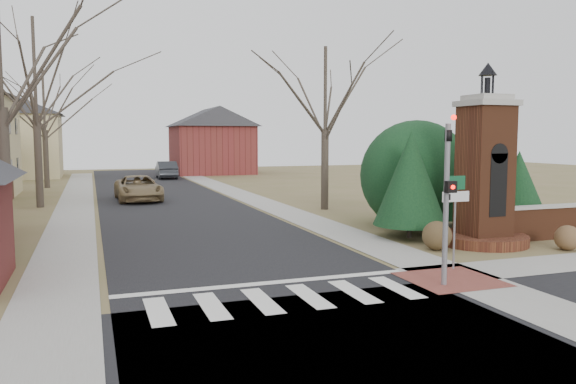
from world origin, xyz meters
name	(u,v)px	position (x,y,z in m)	size (l,w,h in m)	color
ground	(298,309)	(0.00, 0.00, 0.00)	(120.00, 120.00, 0.00)	brown
main_street	(169,202)	(0.00, 22.00, 0.01)	(8.00, 70.00, 0.01)	black
cross_street	(357,357)	(0.00, -3.00, 0.01)	(120.00, 8.00, 0.01)	black
crosswalk_zone	(286,299)	(0.00, 0.80, 0.01)	(8.00, 2.20, 0.02)	silver
stop_bar	(267,283)	(0.00, 2.30, 0.01)	(8.00, 0.35, 0.02)	silver
sidewalk_right_main	(253,199)	(5.20, 22.00, 0.01)	(2.00, 60.00, 0.02)	gray
sidewalk_left	(75,206)	(-5.20, 22.00, 0.01)	(2.00, 60.00, 0.02)	gray
curb_apron	(451,280)	(4.80, 1.00, 0.01)	(2.40, 2.40, 0.02)	brown
traffic_signal_pole	(447,187)	(4.30, 0.57, 2.59)	(0.28, 0.41, 4.50)	slate
sign_post	(455,203)	(5.59, 1.99, 1.95)	(0.90, 0.07, 2.75)	slate
brick_gate_monument	(484,185)	(9.00, 4.99, 2.17)	(3.20, 3.20, 6.47)	brown
house_distant_left	(4,133)	(-12.01, 48.00, 4.25)	(10.80, 8.80, 8.53)	#CCBD88
house_distant_right	(211,139)	(7.99, 47.99, 3.65)	(8.80, 8.80, 7.30)	maroon
evergreen_near	(411,178)	(7.20, 7.00, 2.30)	(2.80, 2.80, 4.10)	#473D33
evergreen_mid	(464,167)	(10.50, 8.20, 2.60)	(3.40, 3.40, 4.70)	#473D33
evergreen_far	(518,184)	(12.50, 7.20, 1.90)	(2.40, 2.40, 3.30)	#473D33
evergreen_mass	(416,171)	(9.00, 9.50, 2.40)	(4.80, 4.80, 4.80)	black
bare_tree_1	(34,60)	(-7.00, 22.00, 8.03)	(8.40, 8.40, 11.64)	#473D33
bare_tree_2	(43,95)	(-7.50, 35.00, 7.03)	(7.35, 7.35, 10.19)	#473D33
bare_tree_3	(325,83)	(7.50, 16.00, 6.69)	(7.00, 7.00, 9.70)	#473D33
pickup_truck	(138,188)	(-1.60, 23.65, 0.77)	(2.54, 5.51, 1.53)	olive
distant_car	(166,170)	(2.42, 42.00, 0.81)	(1.72, 4.93, 1.63)	#2E3135
dry_shrub_left	(437,236)	(6.80, 4.60, 0.50)	(1.01, 1.01, 1.01)	brown
dry_shrub_right	(568,238)	(11.00, 3.09, 0.43)	(0.86, 0.86, 0.86)	brown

